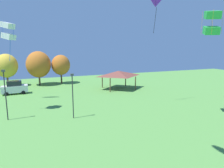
{
  "coord_description": "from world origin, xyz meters",
  "views": [
    {
      "loc": [
        -5.7,
        3.58,
        8.19
      ],
      "look_at": [
        -1.19,
        14.63,
        5.99
      ],
      "focal_mm": 32.0,
      "sensor_mm": 36.0,
      "label": 1
    }
  ],
  "objects": [
    {
      "name": "kite_flying_10",
      "position": [
        -7.89,
        30.94,
        10.08
      ],
      "size": [
        1.71,
        1.68,
        4.67
      ],
      "color": "white"
    },
    {
      "name": "treeline_tree_3",
      "position": [
        -4.08,
        49.66,
        4.51
      ],
      "size": [
        5.18,
        5.18,
        7.36
      ],
      "color": "brown",
      "rests_on": "ground"
    },
    {
      "name": "treeline_tree_4",
      "position": [
        0.65,
        49.72,
        4.23
      ],
      "size": [
        4.12,
        4.12,
        6.51
      ],
      "color": "brown",
      "rests_on": "ground"
    },
    {
      "name": "park_pavilion",
      "position": [
        10.34,
        39.41,
        3.08
      ],
      "size": [
        6.87,
        5.63,
        3.6
      ],
      "color": "brown",
      "rests_on": "ground"
    },
    {
      "name": "light_post_0",
      "position": [
        -1.45,
        25.9,
        3.02
      ],
      "size": [
        0.36,
        0.2,
        5.27
      ],
      "color": "#2D2D33",
      "rests_on": "ground"
    },
    {
      "name": "parked_car_second_from_left",
      "position": [
        -8.58,
        42.03,
        1.17
      ],
      "size": [
        4.36,
        2.11,
        2.39
      ],
      "rotation": [
        0.0,
        0.0,
        0.05
      ],
      "color": "silver",
      "rests_on": "ground"
    },
    {
      "name": "kite_flying_0",
      "position": [
        13.3,
        20.69,
        10.87
      ],
      "size": [
        2.18,
        2.21,
        2.77
      ],
      "color": "green"
    },
    {
      "name": "treeline_tree_2",
      "position": [
        -10.39,
        50.38,
        4.37
      ],
      "size": [
        4.51,
        4.51,
        6.87
      ],
      "color": "brown",
      "rests_on": "ground"
    },
    {
      "name": "light_post_1",
      "position": [
        -8.52,
        28.19,
        3.28
      ],
      "size": [
        0.36,
        0.2,
        5.77
      ],
      "color": "#2D2D33",
      "rests_on": "ground"
    }
  ]
}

